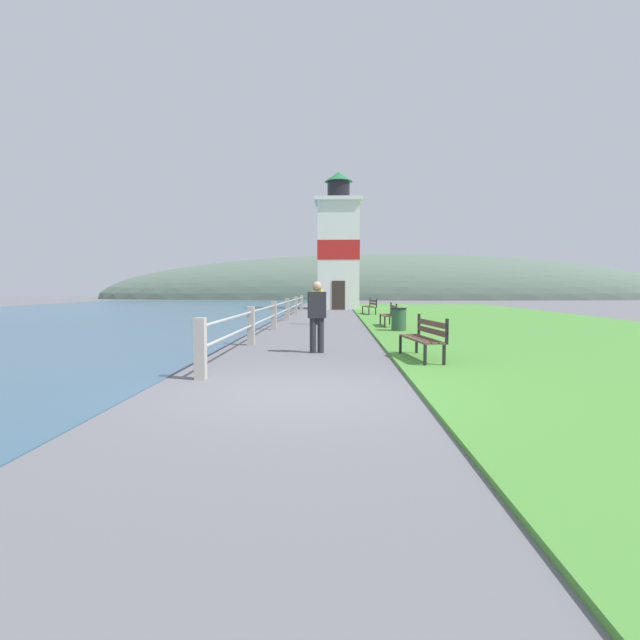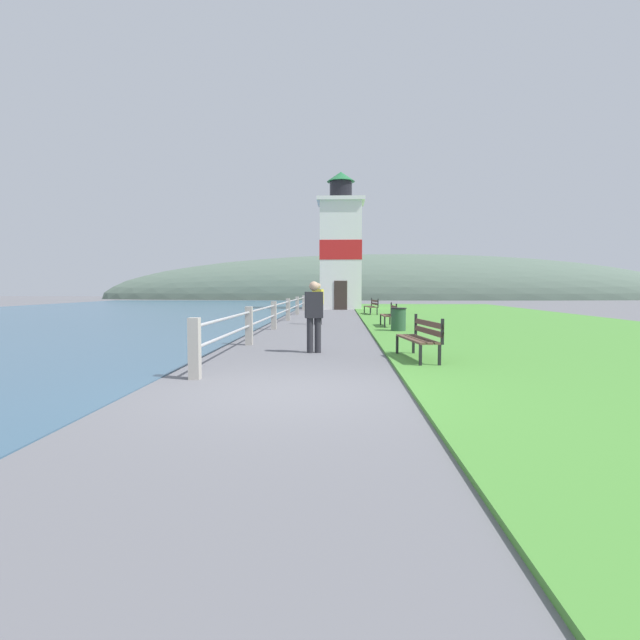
{
  "view_description": "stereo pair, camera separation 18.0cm",
  "coord_description": "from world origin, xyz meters",
  "px_view_note": "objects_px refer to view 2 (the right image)",
  "views": [
    {
      "loc": [
        0.56,
        -7.13,
        1.52
      ],
      "look_at": [
        -0.01,
        11.68,
        0.3
      ],
      "focal_mm": 28.0,
      "sensor_mm": 36.0,
      "label": 1
    },
    {
      "loc": [
        0.74,
        -7.12,
        1.52
      ],
      "look_at": [
        -0.01,
        11.68,
        0.3
      ],
      "focal_mm": 28.0,
      "sensor_mm": 36.0,
      "label": 2
    }
  ],
  "objects_px": {
    "lighthouse": "(341,249)",
    "trash_bin": "(398,320)",
    "park_bench_far": "(372,305)",
    "park_bench_midway": "(390,314)",
    "park_bench_near": "(421,336)",
    "person_by_railing": "(314,314)",
    "person_strolling": "(318,302)"
  },
  "relations": [
    {
      "from": "person_by_railing",
      "to": "park_bench_midway",
      "type": "bearing_deg",
      "value": -28.93
    },
    {
      "from": "park_bench_far",
      "to": "person_strolling",
      "type": "xyz_separation_m",
      "value": [
        -2.69,
        -7.18,
        0.39
      ]
    },
    {
      "from": "park_bench_near",
      "to": "trash_bin",
      "type": "relative_size",
      "value": 2.18
    },
    {
      "from": "trash_bin",
      "to": "park_bench_far",
      "type": "bearing_deg",
      "value": 91.13
    },
    {
      "from": "park_bench_far",
      "to": "person_by_railing",
      "type": "bearing_deg",
      "value": 74.85
    },
    {
      "from": "park_bench_far",
      "to": "person_by_railing",
      "type": "relative_size",
      "value": 1.21
    },
    {
      "from": "trash_bin",
      "to": "lighthouse",
      "type": "bearing_deg",
      "value": 95.92
    },
    {
      "from": "person_by_railing",
      "to": "person_strolling",
      "type": "bearing_deg",
      "value": -8.37
    },
    {
      "from": "park_bench_near",
      "to": "lighthouse",
      "type": "bearing_deg",
      "value": -94.29
    },
    {
      "from": "park_bench_near",
      "to": "person_strolling",
      "type": "bearing_deg",
      "value": -83.86
    },
    {
      "from": "lighthouse",
      "to": "trash_bin",
      "type": "distance_m",
      "value": 19.33
    },
    {
      "from": "lighthouse",
      "to": "trash_bin",
      "type": "height_order",
      "value": "lighthouse"
    },
    {
      "from": "person_by_railing",
      "to": "park_bench_far",
      "type": "bearing_deg",
      "value": -18.72
    },
    {
      "from": "park_bench_midway",
      "to": "person_strolling",
      "type": "height_order",
      "value": "person_strolling"
    },
    {
      "from": "park_bench_midway",
      "to": "person_strolling",
      "type": "xyz_separation_m",
      "value": [
        -2.81,
        1.53,
        0.39
      ]
    },
    {
      "from": "park_bench_midway",
      "to": "person_by_railing",
      "type": "height_order",
      "value": "person_by_railing"
    },
    {
      "from": "person_strolling",
      "to": "person_by_railing",
      "type": "xyz_separation_m",
      "value": [
        0.31,
        -8.97,
        -0.02
      ]
    },
    {
      "from": "park_bench_midway",
      "to": "lighthouse",
      "type": "height_order",
      "value": "lighthouse"
    },
    {
      "from": "lighthouse",
      "to": "park_bench_near",
      "type": "bearing_deg",
      "value": -86.36
    },
    {
      "from": "park_bench_far",
      "to": "person_strolling",
      "type": "relative_size",
      "value": 1.18
    },
    {
      "from": "lighthouse",
      "to": "person_by_railing",
      "type": "height_order",
      "value": "lighthouse"
    },
    {
      "from": "park_bench_midway",
      "to": "trash_bin",
      "type": "relative_size",
      "value": 1.94
    },
    {
      "from": "park_bench_near",
      "to": "person_strolling",
      "type": "xyz_separation_m",
      "value": [
        -2.58,
        10.29,
        0.39
      ]
    },
    {
      "from": "park_bench_midway",
      "to": "lighthouse",
      "type": "xyz_separation_m",
      "value": [
        -1.86,
        16.85,
        3.76
      ]
    },
    {
      "from": "park_bench_near",
      "to": "person_by_railing",
      "type": "bearing_deg",
      "value": -38.08
    },
    {
      "from": "park_bench_midway",
      "to": "person_strolling",
      "type": "distance_m",
      "value": 3.22
    },
    {
      "from": "park_bench_near",
      "to": "park_bench_midway",
      "type": "bearing_deg",
      "value": -99.44
    },
    {
      "from": "person_strolling",
      "to": "park_bench_midway",
      "type": "bearing_deg",
      "value": -95.67
    },
    {
      "from": "park_bench_far",
      "to": "person_strolling",
      "type": "bearing_deg",
      "value": 62.71
    },
    {
      "from": "park_bench_near",
      "to": "person_by_railing",
      "type": "xyz_separation_m",
      "value": [
        -2.27,
        1.32,
        0.37
      ]
    },
    {
      "from": "park_bench_far",
      "to": "lighthouse",
      "type": "distance_m",
      "value": 9.13
    },
    {
      "from": "park_bench_midway",
      "to": "trash_bin",
      "type": "bearing_deg",
      "value": 91.82
    }
  ]
}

